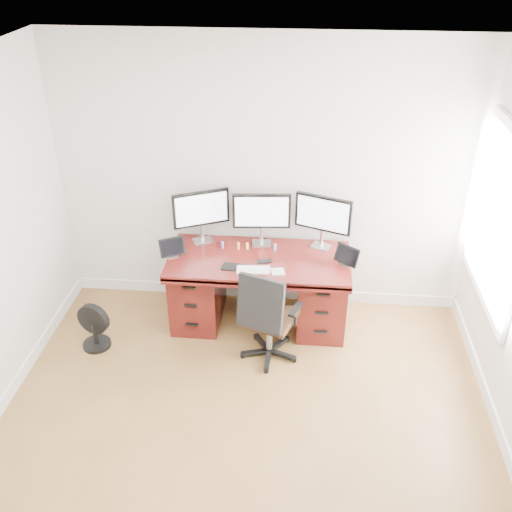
# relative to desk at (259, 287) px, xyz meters

# --- Properties ---
(ground) EXTENTS (4.50, 4.50, 0.00)m
(ground) POSITION_rel_desk_xyz_m (0.00, -1.83, -0.40)
(ground) COLOR brown
(ground) RESTS_ON ground
(back_wall) EXTENTS (4.00, 0.10, 2.70)m
(back_wall) POSITION_rel_desk_xyz_m (0.00, 0.42, 0.95)
(back_wall) COLOR silver
(back_wall) RESTS_ON ground
(desk) EXTENTS (1.70, 0.80, 0.75)m
(desk) POSITION_rel_desk_xyz_m (0.00, 0.00, 0.00)
(desk) COLOR #4B110F
(desk) RESTS_ON ground
(office_chair) EXTENTS (0.64, 0.64, 0.94)m
(office_chair) POSITION_rel_desk_xyz_m (0.12, -0.55, -0.09)
(office_chair) COLOR black
(office_chair) RESTS_ON ground
(floor_fan) EXTENTS (0.31, 0.26, 0.45)m
(floor_fan) POSITION_rel_desk_xyz_m (-1.49, -0.54, -0.18)
(floor_fan) COLOR black
(floor_fan) RESTS_ON ground
(monitor_left) EXTENTS (0.51, 0.27, 0.53)m
(monitor_left) POSITION_rel_desk_xyz_m (-0.58, 0.24, 0.68)
(monitor_left) COLOR silver
(monitor_left) RESTS_ON desk
(monitor_center) EXTENTS (0.55, 0.16, 0.53)m
(monitor_center) POSITION_rel_desk_xyz_m (0.00, 0.24, 0.68)
(monitor_center) COLOR silver
(monitor_center) RESTS_ON desk
(monitor_right) EXTENTS (0.53, 0.23, 0.53)m
(monitor_right) POSITION_rel_desk_xyz_m (0.58, 0.24, 0.68)
(monitor_right) COLOR silver
(monitor_right) RESTS_ON desk
(tablet_left) EXTENTS (0.24, 0.17, 0.19)m
(tablet_left) POSITION_rel_desk_xyz_m (-0.81, -0.08, 0.43)
(tablet_left) COLOR silver
(tablet_left) RESTS_ON desk
(tablet_right) EXTENTS (0.23, 0.20, 0.19)m
(tablet_right) POSITION_rel_desk_xyz_m (0.81, -0.08, 0.43)
(tablet_right) COLOR silver
(tablet_right) RESTS_ON desk
(keyboard) EXTENTS (0.31, 0.15, 0.01)m
(keyboard) POSITION_rel_desk_xyz_m (-0.03, -0.26, 0.36)
(keyboard) COLOR silver
(keyboard) RESTS_ON desk
(trackpad) EXTENTS (0.14, 0.14, 0.01)m
(trackpad) POSITION_rel_desk_xyz_m (0.19, -0.26, 0.35)
(trackpad) COLOR silver
(trackpad) RESTS_ON desk
(drawing_tablet) EXTENTS (0.22, 0.15, 0.01)m
(drawing_tablet) POSITION_rel_desk_xyz_m (-0.22, -0.22, 0.35)
(drawing_tablet) COLOR black
(drawing_tablet) RESTS_ON desk
(phone) EXTENTS (0.14, 0.10, 0.01)m
(phone) POSITION_rel_desk_xyz_m (0.05, -0.10, 0.35)
(phone) COLOR black
(phone) RESTS_ON desk
(figurine_purple) EXTENTS (0.03, 0.03, 0.08)m
(figurine_purple) POSITION_rel_desk_xyz_m (-0.37, 0.12, 0.39)
(figurine_purple) COLOR #835CD5
(figurine_purple) RESTS_ON desk
(figurine_orange) EXTENTS (0.03, 0.03, 0.08)m
(figurine_orange) POSITION_rel_desk_xyz_m (-0.21, 0.12, 0.39)
(figurine_orange) COLOR gold
(figurine_orange) RESTS_ON desk
(figurine_yellow) EXTENTS (0.03, 0.03, 0.08)m
(figurine_yellow) POSITION_rel_desk_xyz_m (-0.13, 0.12, 0.39)
(figurine_yellow) COLOR #DEC55B
(figurine_yellow) RESTS_ON desk
(figurine_blue) EXTENTS (0.03, 0.03, 0.08)m
(figurine_blue) POSITION_rel_desk_xyz_m (0.14, 0.12, 0.39)
(figurine_blue) COLOR #5299F4
(figurine_blue) RESTS_ON desk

